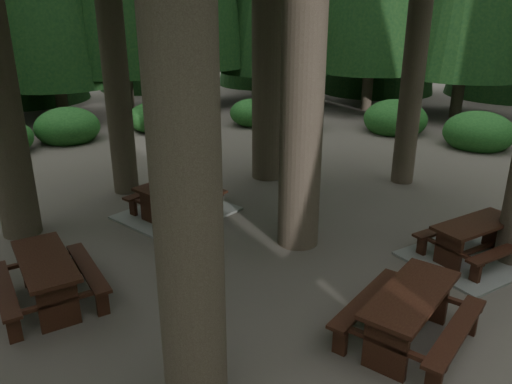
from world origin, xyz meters
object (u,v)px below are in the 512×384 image
picnic_table_c (176,203)px  picnic_table_e (410,310)px  picnic_table_a (473,247)px  picnic_table_b (47,274)px

picnic_table_c → picnic_table_e: size_ratio=1.22×
picnic_table_e → picnic_table_c: bearing=77.8°
picnic_table_a → picnic_table_b: size_ratio=1.19×
picnic_table_c → picnic_table_a: bearing=-69.8°
picnic_table_b → picnic_table_c: 4.10m
picnic_table_b → picnic_table_c: picnic_table_b is taller
picnic_table_e → picnic_table_a: bearing=-0.3°
picnic_table_b → picnic_table_e: (4.42, -3.63, 0.02)m
picnic_table_b → picnic_table_c: bearing=-54.1°
picnic_table_a → picnic_table_e: 3.27m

